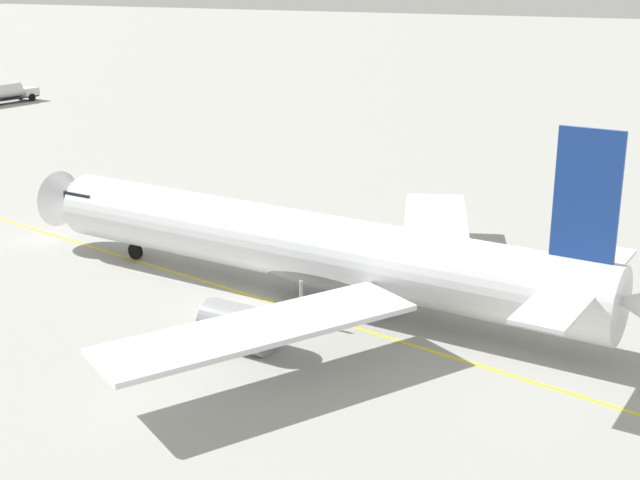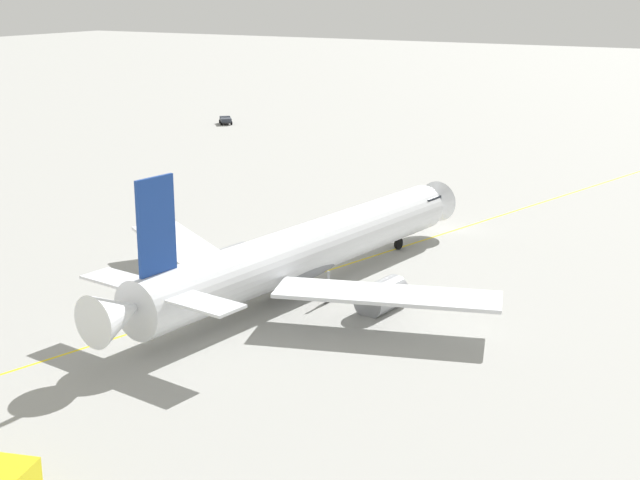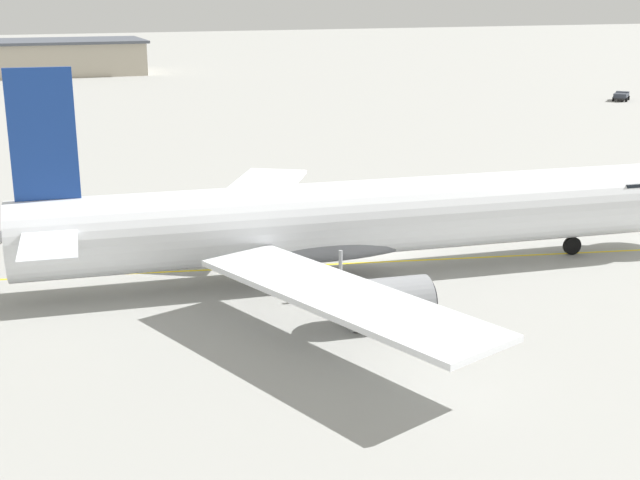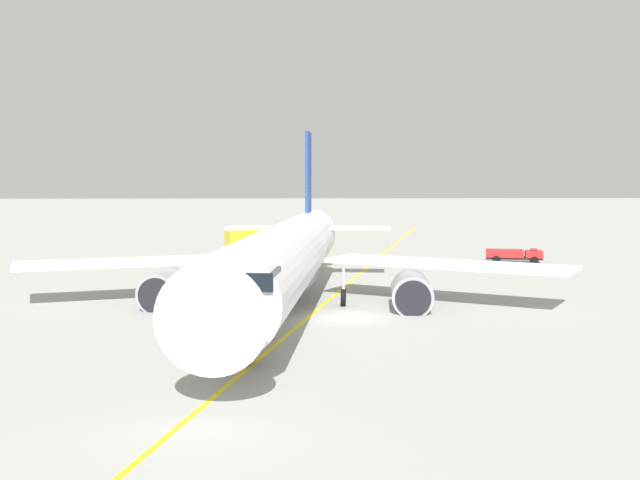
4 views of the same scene
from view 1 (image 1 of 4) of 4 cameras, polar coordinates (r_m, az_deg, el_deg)
The scene contains 4 objects.
ground_plane at distance 51.66m, azimuth -5.19°, elevation -4.61°, with size 600.00×600.00×0.00m, color #9E9E99.
airliner_main at distance 52.22m, azimuth -0.32°, elevation -0.76°, with size 42.90×36.35×12.08m.
fuel_tanker_truck at distance 135.53m, azimuth -19.72°, elevation 8.93°, with size 4.24×10.16×2.87m.
taxiway_centreline at distance 52.82m, azimuth -2.99°, elevation -4.05°, with size 173.20×43.79×0.01m.
Camera 1 is at (-24.03, 41.43, 19.36)m, focal length 49.69 mm.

